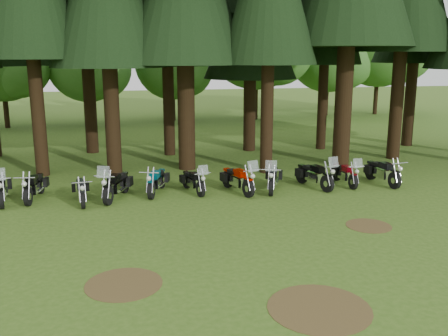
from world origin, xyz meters
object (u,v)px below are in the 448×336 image
(motorcycle_6, at_px, (238,180))
(motorcycle_8, at_px, (314,176))
(motorcycle_5, at_px, (193,182))
(motorcycle_1, at_px, (34,187))
(motorcycle_10, at_px, (382,173))
(motorcycle_7, at_px, (273,179))
(motorcycle_4, at_px, (157,182))
(motorcycle_3, at_px, (116,186))
(motorcycle_9, at_px, (345,174))
(motorcycle_0, at_px, (1,189))
(motorcycle_2, at_px, (81,191))

(motorcycle_6, height_order, motorcycle_8, motorcycle_6)
(motorcycle_5, height_order, motorcycle_6, motorcycle_6)
(motorcycle_1, xyz_separation_m, motorcycle_6, (7.49, -0.65, 0.02))
(motorcycle_1, relative_size, motorcycle_10, 0.98)
(motorcycle_10, bearing_deg, motorcycle_7, 173.66)
(motorcycle_1, xyz_separation_m, motorcycle_7, (8.89, -0.65, 0.01))
(motorcycle_4, relative_size, motorcycle_5, 1.07)
(motorcycle_8, bearing_deg, motorcycle_7, 165.22)
(motorcycle_5, relative_size, motorcycle_6, 0.87)
(motorcycle_4, height_order, motorcycle_7, motorcycle_7)
(motorcycle_5, bearing_deg, motorcycle_3, 170.51)
(motorcycle_9, distance_m, motorcycle_10, 1.56)
(motorcycle_0, xyz_separation_m, motorcycle_6, (8.57, -0.47, -0.01))
(motorcycle_6, relative_size, motorcycle_10, 1.00)
(motorcycle_2, height_order, motorcycle_10, motorcycle_10)
(motorcycle_10, bearing_deg, motorcycle_1, 170.77)
(motorcycle_0, bearing_deg, motorcycle_4, -10.08)
(motorcycle_0, bearing_deg, motorcycle_8, -12.46)
(motorcycle_2, bearing_deg, motorcycle_9, -4.88)
(motorcycle_0, height_order, motorcycle_9, motorcycle_0)
(motorcycle_2, relative_size, motorcycle_7, 0.94)
(motorcycle_8, bearing_deg, motorcycle_1, 159.95)
(motorcycle_2, xyz_separation_m, motorcycle_9, (10.29, 0.34, 0.00))
(motorcycle_2, distance_m, motorcycle_3, 1.25)
(motorcycle_10, bearing_deg, motorcycle_4, 170.34)
(motorcycle_5, xyz_separation_m, motorcycle_7, (3.07, -0.35, 0.05))
(motorcycle_10, bearing_deg, motorcycle_6, 173.56)
(motorcycle_9, relative_size, motorcycle_10, 0.90)
(motorcycle_3, relative_size, motorcycle_4, 1.07)
(motorcycle_2, relative_size, motorcycle_10, 0.91)
(motorcycle_3, bearing_deg, motorcycle_4, 37.24)
(motorcycle_2, height_order, motorcycle_3, motorcycle_3)
(motorcycle_9, bearing_deg, motorcycle_6, -179.62)
(motorcycle_9, bearing_deg, motorcycle_10, -8.38)
(motorcycle_0, bearing_deg, motorcycle_6, -13.58)
(motorcycle_0, distance_m, motorcycle_3, 4.04)
(motorcycle_5, height_order, motorcycle_9, motorcycle_9)
(motorcycle_1, distance_m, motorcycle_4, 4.43)
(motorcycle_1, xyz_separation_m, motorcycle_8, (10.63, -0.59, 0.02))
(motorcycle_7, relative_size, motorcycle_8, 0.96)
(motorcycle_5, height_order, motorcycle_8, motorcycle_8)
(motorcycle_2, relative_size, motorcycle_9, 1.01)
(motorcycle_0, height_order, motorcycle_8, motorcycle_0)
(motorcycle_3, height_order, motorcycle_9, motorcycle_3)
(motorcycle_0, height_order, motorcycle_3, motorcycle_0)
(motorcycle_0, relative_size, motorcycle_10, 1.04)
(motorcycle_4, bearing_deg, motorcycle_8, 14.94)
(motorcycle_0, xyz_separation_m, motorcycle_10, (14.64, -0.46, -0.03))
(motorcycle_2, height_order, motorcycle_5, motorcycle_5)
(motorcycle_1, xyz_separation_m, motorcycle_9, (12.00, -0.46, -0.03))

